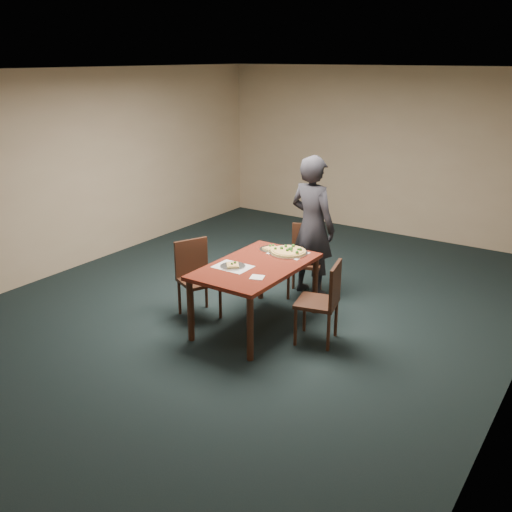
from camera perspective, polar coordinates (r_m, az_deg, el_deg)
The scene contains 13 objects.
ground at distance 7.05m, azimuth -0.44°, elevation -5.29°, with size 8.00×8.00×0.00m, color black.
room_shell at distance 6.52m, azimuth -0.48°, elevation 8.73°, with size 8.00×8.00×8.00m.
dining_table at distance 6.38m, azimuth -0.00°, elevation -1.63°, with size 0.90×1.50×0.75m.
chair_far at distance 7.36m, azimuth 5.06°, elevation 0.03°, with size 0.54×0.54×0.91m.
chair_left at distance 6.76m, azimuth -6.03°, elevation -1.78°, with size 0.56×0.56×0.91m.
chair_right at distance 6.11m, azimuth 6.83°, elevation -4.20°, with size 0.51×0.51×0.91m.
diner at distance 7.24m, azimuth 5.65°, elevation 2.94°, with size 0.66×0.43×1.81m, color black.
placemat_main at distance 6.72m, azimuth 3.25°, elevation 0.29°, with size 0.42×0.32×0.00m, color white.
placemat_near at distance 6.28m, azimuth -2.33°, elevation -1.07°, with size 0.40×0.30×0.00m, color white.
pizza_pan at distance 6.71m, azimuth 3.27°, elevation 0.47°, with size 0.46×0.46×0.08m.
slice_plate_near at distance 6.28m, azimuth -2.33°, elevation -0.97°, with size 0.28×0.28×0.06m.
slice_plate_far at distance 6.83m, azimuth 1.51°, elevation 0.75°, with size 0.28×0.28×0.06m.
napkin at distance 5.97m, azimuth 0.12°, elevation -2.14°, with size 0.14×0.14×0.01m, color white.
Camera 1 is at (3.61, -5.29, 2.95)m, focal length 40.00 mm.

